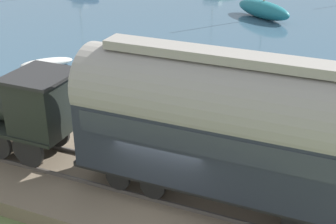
{
  "coord_description": "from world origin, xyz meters",
  "views": [
    {
      "loc": [
        -10.31,
        -4.46,
        8.69
      ],
      "look_at": [
        3.64,
        1.51,
        1.43
      ],
      "focal_mm": 50.0,
      "sensor_mm": 36.0,
      "label": 1
    }
  ],
  "objects_px": {
    "passenger_coach": "(232,125)",
    "rowboat_mid_harbor": "(239,92)",
    "sailboat_teal": "(263,9)",
    "rowboat_off_pier": "(47,63)",
    "steam_locomotive": "(16,106)",
    "rowboat_far_out": "(222,127)"
  },
  "relations": [
    {
      "from": "passenger_coach",
      "to": "rowboat_mid_harbor",
      "type": "xyz_separation_m",
      "value": [
        8.73,
        2.03,
        -2.79
      ]
    },
    {
      "from": "sailboat_teal",
      "to": "rowboat_off_pier",
      "type": "bearing_deg",
      "value": -175.5
    },
    {
      "from": "steam_locomotive",
      "to": "sailboat_teal",
      "type": "relative_size",
      "value": 0.91
    },
    {
      "from": "sailboat_teal",
      "to": "rowboat_off_pier",
      "type": "relative_size",
      "value": 2.19
    },
    {
      "from": "passenger_coach",
      "to": "rowboat_off_pier",
      "type": "xyz_separation_m",
      "value": [
        8.56,
        12.62,
        -2.81
      ]
    },
    {
      "from": "rowboat_off_pier",
      "to": "rowboat_far_out",
      "type": "height_order",
      "value": "rowboat_off_pier"
    },
    {
      "from": "passenger_coach",
      "to": "sailboat_teal",
      "type": "xyz_separation_m",
      "value": [
        23.6,
        4.3,
        -2.4
      ]
    },
    {
      "from": "sailboat_teal",
      "to": "rowboat_mid_harbor",
      "type": "relative_size",
      "value": 2.57
    },
    {
      "from": "passenger_coach",
      "to": "rowboat_far_out",
      "type": "distance_m",
      "value": 6.18
    },
    {
      "from": "rowboat_off_pier",
      "to": "rowboat_far_out",
      "type": "relative_size",
      "value": 0.88
    },
    {
      "from": "rowboat_off_pier",
      "to": "rowboat_far_out",
      "type": "bearing_deg",
      "value": -153.77
    },
    {
      "from": "rowboat_mid_harbor",
      "to": "rowboat_far_out",
      "type": "xyz_separation_m",
      "value": [
        -3.55,
        -0.31,
        -0.1
      ]
    },
    {
      "from": "sailboat_teal",
      "to": "rowboat_mid_harbor",
      "type": "bearing_deg",
      "value": -137.86
    },
    {
      "from": "passenger_coach",
      "to": "sailboat_teal",
      "type": "distance_m",
      "value": 24.1
    },
    {
      "from": "sailboat_teal",
      "to": "rowboat_far_out",
      "type": "height_order",
      "value": "sailboat_teal"
    },
    {
      "from": "passenger_coach",
      "to": "rowboat_mid_harbor",
      "type": "relative_size",
      "value": 4.02
    },
    {
      "from": "passenger_coach",
      "to": "sailboat_teal",
      "type": "relative_size",
      "value": 1.56
    },
    {
      "from": "rowboat_far_out",
      "to": "passenger_coach",
      "type": "bearing_deg",
      "value": -164.97
    },
    {
      "from": "rowboat_mid_harbor",
      "to": "passenger_coach",
      "type": "bearing_deg",
      "value": 161.39
    },
    {
      "from": "rowboat_off_pier",
      "to": "passenger_coach",
      "type": "bearing_deg",
      "value": -170.71
    },
    {
      "from": "rowboat_off_pier",
      "to": "rowboat_far_out",
      "type": "distance_m",
      "value": 11.41
    },
    {
      "from": "rowboat_far_out",
      "to": "sailboat_teal",
      "type": "bearing_deg",
      "value": 4.62
    }
  ]
}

